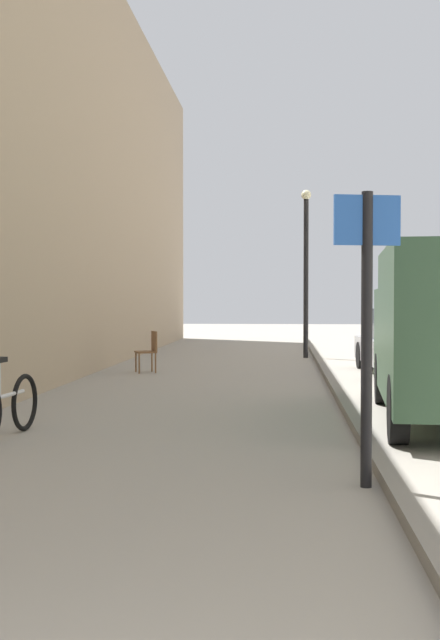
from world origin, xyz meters
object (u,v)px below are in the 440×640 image
Objects in this scene: parked_car at (408,342)px; street_sign_post at (367,312)px; bicycle_leaning at (7,406)px; cafe_chair_near_window at (149,349)px; lamp_post at (306,262)px.

street_sign_post is (-2.04, -10.68, 0.83)m from parked_car.
bicycle_leaning is at bearing -128.02° from parked_car.
bicycle_leaning is at bearing 155.97° from cafe_chair_near_window.
lamp_post is (-0.08, 15.45, 1.18)m from street_sign_post.
parked_car is 1.65× the size of street_sign_post.
lamp_post is at bearing 111.31° from parked_car.
bicycle_leaning is at bearing -106.52° from lamp_post.
parked_car reaches higher than bicycle_leaning.
parked_car is 5.79m from cafe_chair_near_window.
cafe_chair_near_window is at bearing 93.04° from bicycle_leaning.
bicycle_leaning is at bearing -40.69° from street_sign_post.
street_sign_post is 11.31m from cafe_chair_near_window.
street_sign_post is at bearing 177.26° from cafe_chair_near_window.
lamp_post is (-2.12, 4.77, 2.01)m from parked_car.
cafe_chair_near_window is (-3.75, 10.63, -1.00)m from street_sign_post.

